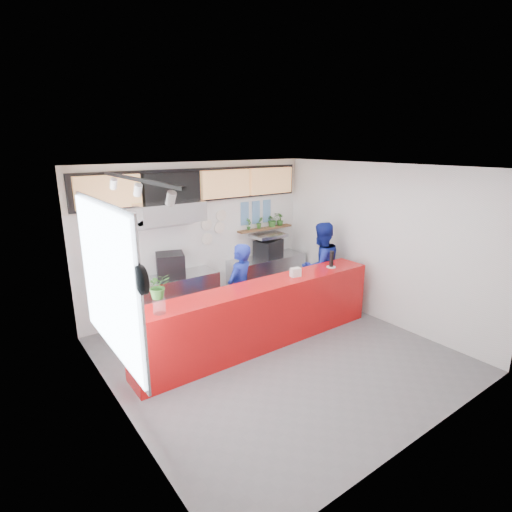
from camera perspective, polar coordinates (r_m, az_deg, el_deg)
floor at (r=6.76m, az=2.90°, el=-13.81°), size 5.00×5.00×0.00m
ceiling at (r=5.89m, az=3.32°, el=12.49°), size 5.00×5.00×0.00m
wall_back at (r=8.18m, az=-8.05°, el=2.66°), size 5.00×0.00×5.00m
wall_left at (r=5.05m, az=-19.63°, el=-6.51°), size 0.00×5.00×5.00m
wall_right at (r=7.93m, az=17.26°, el=1.68°), size 0.00×5.00×5.00m
service_counter at (r=6.79m, az=0.82°, el=-8.44°), size 4.50×0.60×1.10m
cream_band at (r=7.99m, az=-8.32°, el=10.35°), size 5.00×0.02×0.80m
prep_bench at (r=7.90m, az=-11.84°, el=-6.00°), size 1.80×0.60×0.90m
panini_oven at (r=7.67m, az=-12.13°, el=-1.30°), size 0.64×0.64×0.45m
extraction_hood at (r=7.40m, az=-12.42°, el=6.20°), size 1.20×0.70×0.35m
hood_lip at (r=7.43m, az=-12.33°, el=4.69°), size 1.20×0.69×0.31m
right_bench at (r=9.01m, az=1.56°, el=-2.89°), size 1.80×0.60×0.90m
espresso_machine at (r=8.84m, az=1.78°, el=1.09°), size 0.70×0.59×0.38m
espresso_tray at (r=8.77m, az=1.80°, el=2.94°), size 0.73×0.51×0.07m
herb_shelf at (r=8.94m, az=1.33°, el=3.95°), size 1.40×0.18×0.04m
menu_board_far_left at (r=7.24m, az=-20.31°, el=8.60°), size 1.10×0.10×0.55m
menu_board_mid_left at (r=7.64m, az=-11.86°, el=9.56°), size 1.10×0.10×0.55m
menu_board_mid_right at (r=8.19m, az=-4.36°, el=10.24°), size 1.10×0.10×0.55m
menu_board_far_right at (r=8.85m, az=2.14°, el=10.69°), size 1.10×0.10×0.55m
soffit at (r=7.97m, az=-8.20°, el=9.98°), size 4.80×0.04×0.65m
window_pane at (r=5.26m, az=-20.48°, el=-3.37°), size 0.04×2.20×1.90m
window_frame at (r=5.27m, az=-20.28°, el=-3.33°), size 0.03×2.30×2.00m
wall_clock_rim at (r=4.06m, az=-16.05°, el=-3.32°), size 0.05×0.30×0.30m
wall_clock_face at (r=4.07m, az=-15.66°, el=-3.24°), size 0.02×0.26×0.26m
track_rail at (r=4.84m, az=-16.64°, el=10.44°), size 0.05×2.40×0.04m
dec_plate_a at (r=8.17m, az=-7.08°, el=4.48°), size 0.24×0.03×0.24m
dec_plate_b at (r=8.33m, az=-5.26°, el=4.06°), size 0.24×0.03×0.24m
dec_plate_c at (r=8.23m, az=-7.01°, el=2.43°), size 0.24×0.03×0.24m
dec_plate_d at (r=8.31m, az=-5.01°, el=5.79°), size 0.24×0.03×0.24m
photo_frame_a at (r=8.63m, az=-1.63°, el=6.88°), size 0.20×0.02×0.25m
photo_frame_b at (r=8.80m, az=-0.01°, el=7.07°), size 0.20×0.02×0.25m
photo_frame_c at (r=8.98m, az=1.55°, el=7.24°), size 0.20×0.02×0.25m
photo_frame_d at (r=8.67m, az=-1.62°, el=5.25°), size 0.20×0.02×0.25m
photo_frame_e at (r=8.84m, az=-0.01°, el=5.46°), size 0.20×0.02×0.25m
photo_frame_f at (r=9.02m, az=1.54°, el=5.66°), size 0.20×0.02×0.25m
staff_center at (r=7.10m, az=-2.31°, el=-4.83°), size 0.72×0.62×1.68m
staff_right at (r=8.27m, az=9.21°, el=-1.45°), size 0.95×0.78×1.82m
herb_a at (r=8.65m, az=-1.06°, el=4.57°), size 0.16×0.14×0.27m
herb_b at (r=8.82m, az=0.52°, el=4.77°), size 0.17×0.15×0.26m
herb_c at (r=9.03m, az=2.34°, el=5.20°), size 0.31×0.27×0.32m
herb_d at (r=9.17m, az=3.45°, el=5.23°), size 0.18×0.17×0.27m
glass_vase at (r=5.62m, az=-13.64°, el=-6.98°), size 0.19×0.19×0.21m
basil_vase at (r=5.52m, az=-13.84°, el=-4.19°), size 0.33×0.29×0.35m
napkin_holder at (r=6.97m, az=5.66°, el=-2.33°), size 0.19×0.14×0.15m
white_plate at (r=7.60m, az=10.67°, el=-1.54°), size 0.22×0.22×0.01m
pepper_mill at (r=7.56m, az=10.73°, el=-0.40°), size 0.09×0.09×0.30m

